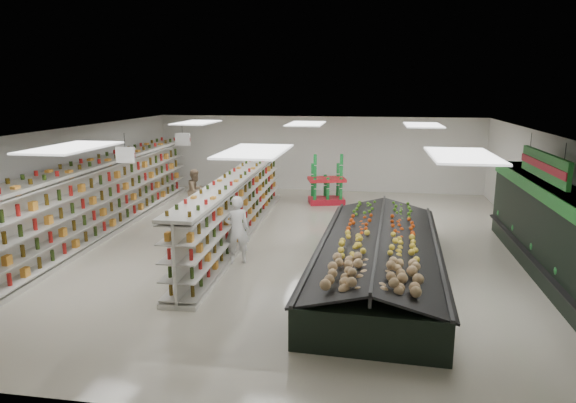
% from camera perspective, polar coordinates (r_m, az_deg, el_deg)
% --- Properties ---
extents(floor, '(16.00, 16.00, 0.00)m').
position_cam_1_polar(floor, '(14.86, -0.07, -4.70)').
color(floor, beige).
rests_on(floor, ground).
extents(ceiling, '(14.00, 16.00, 0.02)m').
position_cam_1_polar(ceiling, '(14.24, -0.07, 7.69)').
color(ceiling, white).
rests_on(ceiling, wall_back).
extents(wall_back, '(14.00, 0.02, 3.20)m').
position_cam_1_polar(wall_back, '(22.30, 3.30, 5.32)').
color(wall_back, white).
rests_on(wall_back, floor).
extents(wall_front, '(14.00, 0.02, 3.20)m').
position_cam_1_polar(wall_front, '(7.02, -10.99, -11.32)').
color(wall_front, white).
rests_on(wall_front, floor).
extents(wall_left, '(0.02, 16.00, 3.20)m').
position_cam_1_polar(wall_left, '(17.05, -23.98, 1.99)').
color(wall_left, white).
rests_on(wall_left, floor).
extents(wall_right, '(0.02, 16.00, 3.20)m').
position_cam_1_polar(wall_right, '(15.03, 27.29, 0.37)').
color(wall_right, white).
rests_on(wall_right, floor).
extents(produce_wall_case, '(0.93, 8.00, 2.20)m').
position_cam_1_polar(produce_wall_case, '(13.57, 27.14, -2.36)').
color(produce_wall_case, black).
rests_on(produce_wall_case, floor).
extents(aisle_sign_near, '(0.52, 0.06, 0.75)m').
position_cam_1_polar(aisle_sign_near, '(13.57, -17.62, 4.95)').
color(aisle_sign_near, white).
rests_on(aisle_sign_near, ceiling).
extents(aisle_sign_far, '(0.52, 0.06, 0.75)m').
position_cam_1_polar(aisle_sign_far, '(17.21, -11.63, 6.79)').
color(aisle_sign_far, white).
rests_on(aisle_sign_far, ceiling).
extents(hortifruti_banner, '(0.12, 3.20, 0.95)m').
position_cam_1_polar(hortifruti_banner, '(13.22, 26.57, 3.58)').
color(hortifruti_banner, '#1F7727').
rests_on(hortifruti_banner, ceiling).
extents(gondola_left, '(1.51, 12.97, 2.24)m').
position_cam_1_polar(gondola_left, '(16.77, -19.94, 0.17)').
color(gondola_left, silver).
rests_on(gondola_left, floor).
extents(gondola_center, '(1.05, 10.87, 1.88)m').
position_cam_1_polar(gondola_center, '(15.48, -5.55, -0.73)').
color(gondola_center, silver).
rests_on(gondola_center, floor).
extents(produce_island, '(3.23, 7.98, 1.17)m').
position_cam_1_polar(produce_island, '(12.37, 10.03, -5.90)').
color(produce_island, black).
rests_on(produce_island, floor).
extents(soda_endcap, '(1.59, 1.26, 1.78)m').
position_cam_1_polar(soda_endcap, '(19.82, 4.31, 2.24)').
color(soda_endcap, red).
rests_on(soda_endcap, floor).
extents(shopper_main, '(0.75, 0.62, 1.76)m').
position_cam_1_polar(shopper_main, '(13.09, -5.71, -3.14)').
color(shopper_main, silver).
rests_on(shopper_main, floor).
extents(shopper_background, '(0.68, 0.86, 1.55)m').
position_cam_1_polar(shopper_background, '(18.73, -10.21, 1.18)').
color(shopper_background, tan).
rests_on(shopper_background, floor).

